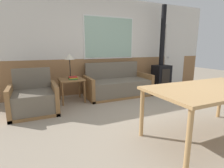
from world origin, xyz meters
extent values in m
plane|color=gray|center=(0.00, 0.00, 0.00)|extent=(16.00, 16.00, 0.00)
cube|color=#996B42|center=(0.00, 2.63, 0.50)|extent=(7.20, 0.06, 1.01)
cube|color=silver|center=(0.00, 2.63, 1.85)|extent=(7.20, 0.06, 1.69)
cube|color=white|center=(0.00, 2.59, 1.60)|extent=(1.55, 0.01, 1.20)
cube|color=#99BCA8|center=(0.00, 2.58, 1.60)|extent=(1.47, 0.02, 1.12)
cube|color=olive|center=(0.00, 2.00, 0.03)|extent=(1.78, 0.87, 0.06)
cube|color=#6B6051|center=(0.00, 1.98, 0.25)|extent=(1.62, 0.79, 0.38)
cube|color=#6B6051|center=(0.00, 2.38, 0.67)|extent=(1.62, 0.10, 0.46)
cube|color=olive|center=(-0.85, 2.00, 0.29)|extent=(0.08, 0.87, 0.58)
cube|color=olive|center=(0.85, 2.00, 0.29)|extent=(0.08, 0.87, 0.58)
cube|color=olive|center=(-2.14, 1.52, 0.03)|extent=(0.91, 0.81, 0.06)
cube|color=#6B6051|center=(-2.14, 1.50, 0.25)|extent=(0.75, 0.73, 0.39)
cube|color=#6B6051|center=(-2.14, 1.88, 0.67)|extent=(0.75, 0.10, 0.44)
cube|color=olive|center=(-2.55, 1.52, 0.29)|extent=(0.08, 0.81, 0.59)
cube|color=olive|center=(-1.73, 1.52, 0.29)|extent=(0.08, 0.81, 0.59)
cube|color=olive|center=(-1.27, 2.02, 0.55)|extent=(0.58, 0.58, 0.03)
cylinder|color=olive|center=(-1.53, 1.76, 0.27)|extent=(0.04, 0.04, 0.54)
cylinder|color=olive|center=(-1.01, 1.76, 0.27)|extent=(0.04, 0.04, 0.54)
cylinder|color=olive|center=(-1.53, 2.28, 0.27)|extent=(0.04, 0.04, 0.54)
cylinder|color=olive|center=(-1.01, 2.28, 0.27)|extent=(0.04, 0.04, 0.54)
cylinder|color=black|center=(-1.27, 2.12, 0.58)|extent=(0.13, 0.13, 0.02)
cylinder|color=black|center=(-1.27, 2.12, 0.81)|extent=(0.02, 0.02, 0.44)
cone|color=beige|center=(-1.27, 2.12, 1.11)|extent=(0.24, 0.24, 0.15)
cube|color=#2D7F3D|center=(-1.25, 1.92, 0.58)|extent=(0.22, 0.17, 0.02)
cube|color=gold|center=(-1.24, 1.93, 0.61)|extent=(0.20, 0.16, 0.02)
cube|color=#B22823|center=(-1.24, 1.92, 0.63)|extent=(0.19, 0.16, 0.03)
cube|color=tan|center=(0.21, -0.59, 0.75)|extent=(1.89, 0.99, 0.04)
cylinder|color=tan|center=(-0.67, -1.03, 0.36)|extent=(0.06, 0.06, 0.73)
cylinder|color=tan|center=(-0.67, -0.16, 0.36)|extent=(0.06, 0.06, 0.73)
cylinder|color=tan|center=(1.10, -0.16, 0.36)|extent=(0.06, 0.06, 0.73)
cylinder|color=black|center=(1.41, 1.98, 0.05)|extent=(0.04, 0.04, 0.10)
cylinder|color=black|center=(1.80, 1.98, 0.05)|extent=(0.04, 0.04, 0.10)
cylinder|color=black|center=(1.41, 2.31, 0.05)|extent=(0.04, 0.04, 0.10)
cylinder|color=black|center=(1.80, 2.31, 0.05)|extent=(0.04, 0.04, 0.10)
cube|color=black|center=(1.61, 2.15, 0.43)|extent=(0.50, 0.42, 0.67)
cube|color=black|center=(1.61, 1.93, 0.43)|extent=(0.30, 0.01, 0.47)
cylinder|color=black|center=(1.61, 2.19, 1.66)|extent=(0.15, 0.15, 1.79)
cube|color=silver|center=(2.51, 2.58, 1.03)|extent=(0.89, 0.04, 2.06)
sphere|color=silver|center=(2.20, 2.54, 0.99)|extent=(0.06, 0.06, 0.06)
camera|label=1|loc=(-2.09, -2.22, 1.33)|focal=28.00mm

